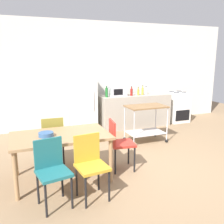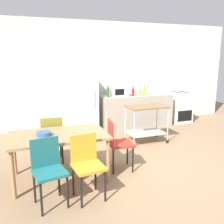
{
  "view_description": "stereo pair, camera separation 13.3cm",
  "coord_description": "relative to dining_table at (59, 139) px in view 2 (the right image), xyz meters",
  "views": [
    {
      "loc": [
        -2.18,
        -3.53,
        1.93
      ],
      "look_at": [
        -0.33,
        1.2,
        0.8
      ],
      "focal_mm": 39.63,
      "sensor_mm": 36.0,
      "label": 1
    },
    {
      "loc": [
        -2.06,
        -3.58,
        1.93
      ],
      "look_at": [
        -0.33,
        1.2,
        0.8
      ],
      "focal_mm": 39.63,
      "sensor_mm": 36.0,
      "label": 2
    }
  ],
  "objects": [
    {
      "name": "bottle_vinegar",
      "position": [
        2.56,
        2.34,
        0.32
      ],
      "size": [
        0.06,
        0.06,
        0.23
      ],
      "color": "gold",
      "rests_on": "kitchen_counter"
    },
    {
      "name": "back_wall",
      "position": [
        1.59,
        3.01,
        0.78
      ],
      "size": [
        8.4,
        0.12,
        2.9
      ],
      "primitive_type": "cube",
      "color": "silver",
      "rests_on": "ground_plane"
    },
    {
      "name": "chair_teal",
      "position": [
        -0.24,
        -0.66,
        -0.15
      ],
      "size": [
        0.47,
        0.47,
        0.89
      ],
      "rotation": [
        0.0,
        0.0,
        0.19
      ],
      "color": "#1E666B",
      "rests_on": "ground_plane"
    },
    {
      "name": "bottle_wine",
      "position": [
        2.69,
        2.33,
        0.34
      ],
      "size": [
        0.06,
        0.06,
        0.27
      ],
      "color": "gold",
      "rests_on": "kitchen_counter"
    },
    {
      "name": "chair_red",
      "position": [
        0.98,
        -0.01,
        -0.15
      ],
      "size": [
        0.45,
        0.45,
        0.89
      ],
      "rotation": [
        0.0,
        0.0,
        1.44
      ],
      "color": "#B72D23",
      "rests_on": "ground_plane"
    },
    {
      "name": "refrigerator",
      "position": [
        1.04,
        2.51,
        0.1
      ],
      "size": [
        0.6,
        0.63,
        1.55
      ],
      "color": "white",
      "rests_on": "ground_plane"
    },
    {
      "name": "dining_table",
      "position": [
        0.0,
        0.0,
        0.0
      ],
      "size": [
        1.5,
        0.9,
        0.75
      ],
      "color": "#A37A51",
      "rests_on": "ground_plane"
    },
    {
      "name": "chair_olive",
      "position": [
        -0.04,
        0.66,
        -0.15
      ],
      "size": [
        0.42,
        0.42,
        0.89
      ],
      "rotation": [
        0.0,
        0.0,
        3.1
      ],
      "color": "olive",
      "rests_on": "ground_plane"
    },
    {
      "name": "bottle_soy_sauce",
      "position": [
        1.62,
        2.31,
        0.36
      ],
      "size": [
        0.07,
        0.07,
        0.29
      ],
      "color": "#1E6628",
      "rests_on": "kitchen_counter"
    },
    {
      "name": "microwave",
      "position": [
        1.96,
        2.41,
        0.36
      ],
      "size": [
        0.46,
        0.35,
        0.26
      ],
      "color": "silver",
      "rests_on": "kitchen_counter"
    },
    {
      "name": "chair_mustard",
      "position": [
        0.28,
        -0.67,
        -0.15
      ],
      "size": [
        0.44,
        0.44,
        0.89
      ],
      "rotation": [
        0.0,
        0.0,
        0.12
      ],
      "color": "gold",
      "rests_on": "ground_plane"
    },
    {
      "name": "kitchen_counter",
      "position": [
        2.49,
        2.41,
        -0.22
      ],
      "size": [
        2.0,
        0.64,
        0.9
      ],
      "primitive_type": "cube",
      "color": "#A89E8E",
      "rests_on": "ground_plane"
    },
    {
      "name": "bottle_olive_oil",
      "position": [
        2.34,
        2.31,
        0.33
      ],
      "size": [
        0.07,
        0.07,
        0.25
      ],
      "color": "maroon",
      "rests_on": "kitchen_counter"
    },
    {
      "name": "bottle_sesame_oil",
      "position": [
        2.82,
        2.38,
        0.32
      ],
      "size": [
        0.08,
        0.08,
        0.23
      ],
      "color": "silver",
      "rests_on": "kitchen_counter"
    },
    {
      "name": "fruit_bowl",
      "position": [
        -0.22,
        -0.01,
        0.11
      ],
      "size": [
        0.23,
        0.23,
        0.06
      ],
      "primitive_type": "cylinder",
      "color": "#33598C",
      "rests_on": "dining_table"
    },
    {
      "name": "stove_oven",
      "position": [
        3.94,
        2.43,
        -0.22
      ],
      "size": [
        0.6,
        0.61,
        0.92
      ],
      "color": "white",
      "rests_on": "ground_plane"
    },
    {
      "name": "ground_plane",
      "position": [
        1.59,
        -0.19,
        -0.67
      ],
      "size": [
        12.0,
        12.0,
        0.0
      ],
      "primitive_type": "plane",
      "color": "#8C7051"
    },
    {
      "name": "kitchen_cart",
      "position": [
        2.14,
        1.12,
        -0.1
      ],
      "size": [
        0.91,
        0.57,
        0.85
      ],
      "color": "brown",
      "rests_on": "ground_plane"
    }
  ]
}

